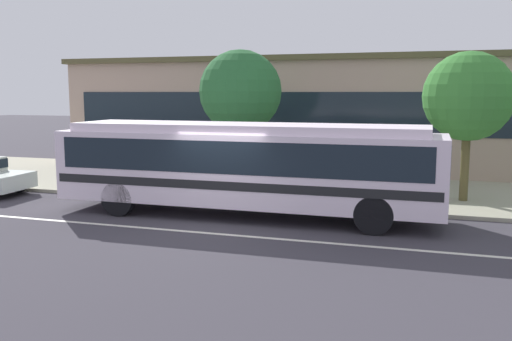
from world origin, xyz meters
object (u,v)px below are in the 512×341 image
object	(u,v)px
street_tree_near_stop	(240,92)
street_tree_mid_block	(468,97)
pedestrian_walking_along_curb	(259,168)
pedestrian_waiting_near_sign	(222,166)
transit_bus	(246,163)

from	to	relation	value
street_tree_near_stop	street_tree_mid_block	bearing A→B (deg)	-5.30
pedestrian_walking_along_curb	street_tree_near_stop	distance (m)	3.54
pedestrian_waiting_near_sign	street_tree_near_stop	distance (m)	3.46
transit_bus	street_tree_mid_block	size ratio (longest dim) A/B	2.34
pedestrian_walking_along_curb	street_tree_mid_block	size ratio (longest dim) A/B	0.34
pedestrian_waiting_near_sign	street_tree_near_stop	size ratio (longest dim) A/B	0.35
street_tree_near_stop	pedestrian_waiting_near_sign	bearing A→B (deg)	-85.33
pedestrian_waiting_near_sign	street_tree_mid_block	size ratio (longest dim) A/B	0.37
street_tree_mid_block	pedestrian_waiting_near_sign	bearing A→B (deg)	-167.34
transit_bus	street_tree_near_stop	size ratio (longest dim) A/B	2.21
pedestrian_walking_along_curb	pedestrian_waiting_near_sign	bearing A→B (deg)	-162.39
pedestrian_waiting_near_sign	pedestrian_walking_along_curb	size ratio (longest dim) A/B	1.07
transit_bus	pedestrian_walking_along_curb	distance (m)	2.48
transit_bus	street_tree_near_stop	bearing A→B (deg)	111.34
transit_bus	pedestrian_waiting_near_sign	size ratio (longest dim) A/B	6.38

